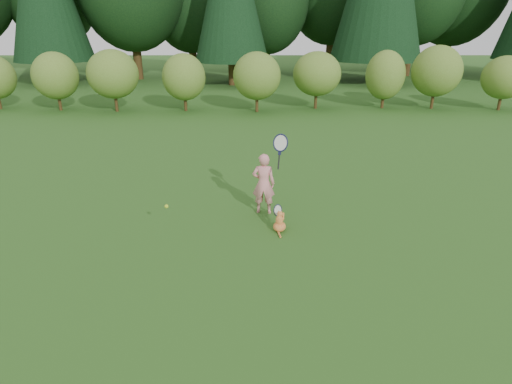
{
  "coord_description": "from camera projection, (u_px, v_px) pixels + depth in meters",
  "views": [
    {
      "loc": [
        0.19,
        -7.11,
        3.84
      ],
      "look_at": [
        0.2,
        0.8,
        0.7
      ],
      "focal_mm": 30.0,
      "sensor_mm": 36.0,
      "label": 1
    }
  ],
  "objects": [
    {
      "name": "shrub_row",
      "position": [
        251.0,
        80.0,
        19.59
      ],
      "size": [
        28.0,
        3.0,
        2.8
      ],
      "primitive_type": null,
      "color": "#556820",
      "rests_on": "ground"
    },
    {
      "name": "ground",
      "position": [
        245.0,
        242.0,
        8.03
      ],
      "size": [
        100.0,
        100.0,
        0.0
      ],
      "primitive_type": "plane",
      "color": "#255317",
      "rests_on": "ground"
    },
    {
      "name": "child",
      "position": [
        264.0,
        182.0,
        9.04
      ],
      "size": [
        0.77,
        0.51,
        1.98
      ],
      "rotation": [
        0.0,
        0.0,
        3.03
      ],
      "color": "pink",
      "rests_on": "ground"
    },
    {
      "name": "cat",
      "position": [
        280.0,
        220.0,
        8.41
      ],
      "size": [
        0.39,
        0.61,
        0.58
      ],
      "rotation": [
        0.0,
        0.0,
        -0.29
      ],
      "color": "#C24925",
      "rests_on": "ground"
    },
    {
      "name": "tennis_ball",
      "position": [
        166.0,
        206.0,
        7.96
      ],
      "size": [
        0.07,
        0.07,
        0.07
      ],
      "color": "#9BD018",
      "rests_on": "ground"
    }
  ]
}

